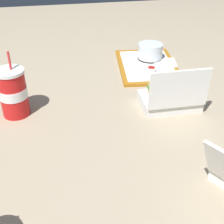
{
  "coord_description": "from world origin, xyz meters",
  "views": [
    {
      "loc": [
        -0.86,
        0.16,
        0.61
      ],
      "look_at": [
        -0.02,
        -0.0,
        0.05
      ],
      "focal_mm": 50.0,
      "sensor_mm": 36.0,
      "label": 1
    }
  ],
  "objects_px": {
    "cake_container": "(150,52)",
    "clamshell_sandwich_corner": "(171,96)",
    "food_tray": "(147,66)",
    "soda_cup_corner": "(13,93)",
    "plastic_fork": "(135,70)",
    "ketchup_cup": "(151,70)"
  },
  "relations": [
    {
      "from": "cake_container",
      "to": "clamshell_sandwich_corner",
      "type": "distance_m",
      "value": 0.41
    },
    {
      "from": "food_tray",
      "to": "clamshell_sandwich_corner",
      "type": "xyz_separation_m",
      "value": [
        -0.35,
        0.02,
        0.04
      ]
    },
    {
      "from": "food_tray",
      "to": "soda_cup_corner",
      "type": "bearing_deg",
      "value": 117.29
    },
    {
      "from": "soda_cup_corner",
      "to": "food_tray",
      "type": "bearing_deg",
      "value": -62.71
    },
    {
      "from": "plastic_fork",
      "to": "ketchup_cup",
      "type": "bearing_deg",
      "value": -94.67
    },
    {
      "from": "food_tray",
      "to": "plastic_fork",
      "type": "distance_m",
      "value": 0.09
    },
    {
      "from": "clamshell_sandwich_corner",
      "to": "soda_cup_corner",
      "type": "height_order",
      "value": "soda_cup_corner"
    },
    {
      "from": "cake_container",
      "to": "ketchup_cup",
      "type": "xyz_separation_m",
      "value": [
        -0.15,
        0.04,
        -0.02
      ]
    },
    {
      "from": "soda_cup_corner",
      "to": "clamshell_sandwich_corner",
      "type": "bearing_deg",
      "value": -95.86
    },
    {
      "from": "plastic_fork",
      "to": "cake_container",
      "type": "bearing_deg",
      "value": -21.63
    },
    {
      "from": "food_tray",
      "to": "ketchup_cup",
      "type": "relative_size",
      "value": 9.85
    },
    {
      "from": "ketchup_cup",
      "to": "soda_cup_corner",
      "type": "distance_m",
      "value": 0.59
    },
    {
      "from": "clamshell_sandwich_corner",
      "to": "soda_cup_corner",
      "type": "relative_size",
      "value": 0.9
    },
    {
      "from": "cake_container",
      "to": "food_tray",
      "type": "bearing_deg",
      "value": 155.01
    },
    {
      "from": "cake_container",
      "to": "soda_cup_corner",
      "type": "xyz_separation_m",
      "value": [
        -0.35,
        0.59,
        0.04
      ]
    },
    {
      "from": "plastic_fork",
      "to": "soda_cup_corner",
      "type": "height_order",
      "value": "soda_cup_corner"
    },
    {
      "from": "food_tray",
      "to": "cake_container",
      "type": "relative_size",
      "value": 3.38
    },
    {
      "from": "cake_container",
      "to": "clamshell_sandwich_corner",
      "type": "xyz_separation_m",
      "value": [
        -0.41,
        0.04,
        -0.0
      ]
    },
    {
      "from": "food_tray",
      "to": "plastic_fork",
      "type": "bearing_deg",
      "value": 125.81
    },
    {
      "from": "soda_cup_corner",
      "to": "plastic_fork",
      "type": "bearing_deg",
      "value": -64.14
    },
    {
      "from": "ketchup_cup",
      "to": "plastic_fork",
      "type": "bearing_deg",
      "value": 65.23
    },
    {
      "from": "cake_container",
      "to": "ketchup_cup",
      "type": "relative_size",
      "value": 2.92
    }
  ]
}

